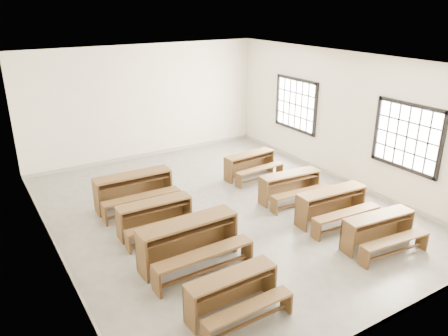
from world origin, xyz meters
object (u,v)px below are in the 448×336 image
desk_set_4 (379,229)px  desk_set_0 (233,291)px  desk_set_3 (134,188)px  desk_set_6 (291,185)px  desk_set_2 (156,215)px  desk_set_7 (250,163)px  desk_set_1 (190,239)px  desk_set_5 (332,204)px

desk_set_4 → desk_set_0: bearing=-171.6°
desk_set_0 → desk_set_3: size_ratio=0.84×
desk_set_4 → desk_set_6: bearing=97.8°
desk_set_2 → desk_set_7: bearing=25.1°
desk_set_1 → desk_set_6: bearing=17.7°
desk_set_0 → desk_set_4: (3.29, 0.13, 0.00)m
desk_set_4 → desk_set_5: size_ratio=0.94×
desk_set_1 → desk_set_7: (3.18, 2.73, -0.10)m
desk_set_1 → desk_set_6: 3.32m
desk_set_3 → desk_set_4: size_ratio=1.14×
desk_set_7 → desk_set_2: bearing=-160.6°
desk_set_3 → desk_set_7: (3.18, 0.10, -0.08)m
desk_set_5 → desk_set_7: size_ratio=1.10×
desk_set_0 → desk_set_4: size_ratio=0.95×
desk_set_3 → desk_set_6: size_ratio=1.13×
desk_set_5 → desk_set_6: 1.25m
desk_set_2 → desk_set_5: (3.28, -1.48, 0.02)m
desk_set_2 → desk_set_6: size_ratio=0.99×
desk_set_7 → desk_set_4: bearing=-93.7°
desk_set_0 → desk_set_1: bearing=86.0°
desk_set_0 → desk_set_6: 4.11m
desk_set_0 → desk_set_7: bearing=51.2°
desk_set_2 → desk_set_5: desk_set_5 is taller
desk_set_5 → desk_set_0: bearing=-154.3°
desk_set_6 → desk_set_5: bearing=-82.9°
desk_set_1 → desk_set_3: desk_set_1 is taller
desk_set_0 → desk_set_6: desk_set_6 is taller
desk_set_2 → desk_set_6: desk_set_2 is taller
desk_set_4 → desk_set_5: bearing=96.7°
desk_set_2 → desk_set_3: desk_set_3 is taller
desk_set_0 → desk_set_4: desk_set_4 is taller
desk_set_1 → desk_set_4: (3.21, -1.36, -0.09)m
desk_set_3 → desk_set_5: bearing=-40.1°
desk_set_1 → desk_set_7: bearing=39.5°
desk_set_2 → desk_set_5: bearing=-22.8°
desk_set_5 → desk_set_4: bearing=-85.7°
desk_set_2 → desk_set_6: 3.23m
desk_set_5 → desk_set_1: bearing=-179.3°
desk_set_3 → desk_set_5: 4.26m
desk_set_5 → desk_set_6: bearing=96.6°
desk_set_0 → desk_set_6: bearing=37.4°
desk_set_1 → desk_set_2: desk_set_1 is taller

